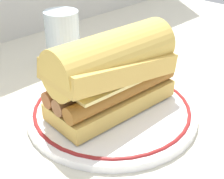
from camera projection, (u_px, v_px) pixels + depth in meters
ground_plane at (98, 118)px, 0.51m from camera, size 1.50×1.50×0.00m
plate at (112, 110)px, 0.52m from camera, size 0.27×0.27×0.01m
sausage_sandwich at (112, 71)px, 0.48m from camera, size 0.21×0.10×0.12m
drinking_glass at (63, 43)px, 0.65m from camera, size 0.07×0.07×0.11m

